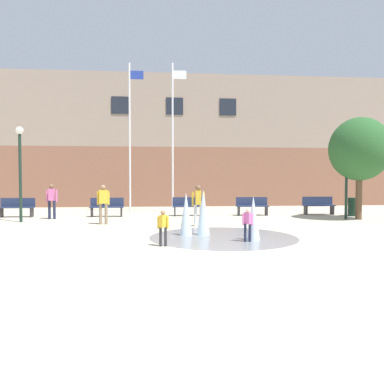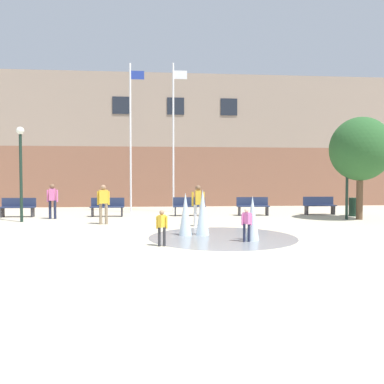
# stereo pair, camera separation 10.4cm
# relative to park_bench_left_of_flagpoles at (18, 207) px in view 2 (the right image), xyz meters

# --- Properties ---
(ground_plane) EXTENTS (100.00, 100.00, 0.00)m
(ground_plane) POSITION_rel_park_bench_left_of_flagpoles_xyz_m (7.78, -10.12, -0.48)
(ground_plane) COLOR #BCB299
(library_building) EXTENTS (36.00, 6.05, 8.69)m
(library_building) POSITION_rel_park_bench_left_of_flagpoles_xyz_m (7.78, 9.01, 3.86)
(library_building) COLOR brown
(library_building) RESTS_ON ground
(splash_fountain) EXTENTS (4.63, 4.63, 1.50)m
(splash_fountain) POSITION_rel_park_bench_left_of_flagpoles_xyz_m (8.47, -6.78, 0.10)
(splash_fountain) COLOR gray
(splash_fountain) RESTS_ON ground
(park_bench_left_of_flagpoles) EXTENTS (1.60, 0.44, 0.91)m
(park_bench_left_of_flagpoles) POSITION_rel_park_bench_left_of_flagpoles_xyz_m (0.00, 0.00, 0.00)
(park_bench_left_of_flagpoles) COLOR #28282D
(park_bench_left_of_flagpoles) RESTS_ON ground
(park_bench_under_left_flagpole) EXTENTS (1.60, 0.44, 0.91)m
(park_bench_under_left_flagpole) POSITION_rel_park_bench_left_of_flagpoles_xyz_m (4.24, -0.15, 0.00)
(park_bench_under_left_flagpole) COLOR #28282D
(park_bench_under_left_flagpole) RESTS_ON ground
(park_bench_under_right_flagpole) EXTENTS (1.60, 0.44, 0.91)m
(park_bench_under_right_flagpole) POSITION_rel_park_bench_left_of_flagpoles_xyz_m (8.22, -0.06, 0.00)
(park_bench_under_right_flagpole) COLOR #28282D
(park_bench_under_right_flagpole) RESTS_ON ground
(park_bench_near_trashcan) EXTENTS (1.60, 0.44, 0.91)m
(park_bench_near_trashcan) POSITION_rel_park_bench_left_of_flagpoles_xyz_m (11.39, -0.16, 0.00)
(park_bench_near_trashcan) COLOR #28282D
(park_bench_near_trashcan) RESTS_ON ground
(park_bench_far_right) EXTENTS (1.60, 0.44, 0.91)m
(park_bench_far_right) POSITION_rel_park_bench_left_of_flagpoles_xyz_m (14.88, 0.00, 0.00)
(park_bench_far_right) COLOR #28282D
(park_bench_far_right) RESTS_ON ground
(child_with_pink_shirt) EXTENTS (0.31, 0.24, 0.99)m
(child_with_pink_shirt) POSITION_rel_park_bench_left_of_flagpoles_xyz_m (9.31, -7.81, 0.10)
(child_with_pink_shirt) COLOR #1E233D
(child_with_pink_shirt) RESTS_ON ground
(adult_watching) EXTENTS (0.50, 0.29, 1.59)m
(adult_watching) POSITION_rel_park_bench_left_of_flagpoles_xyz_m (4.52, -3.22, 0.45)
(adult_watching) COLOR #89755B
(adult_watching) RESTS_ON ground
(adult_near_bench) EXTENTS (0.50, 0.34, 1.59)m
(adult_near_bench) POSITION_rel_park_bench_left_of_flagpoles_xyz_m (8.25, -4.19, 0.45)
(adult_near_bench) COLOR silver
(adult_near_bench) RESTS_ON ground
(child_running) EXTENTS (0.31, 0.24, 0.99)m
(child_running) POSITION_rel_park_bench_left_of_flagpoles_xyz_m (6.86, -8.32, 0.10)
(child_running) COLOR #28282D
(child_running) RESTS_ON ground
(adult_in_red) EXTENTS (0.50, 0.34, 1.59)m
(adult_in_red) POSITION_rel_park_bench_left_of_flagpoles_xyz_m (1.90, -1.02, 0.45)
(adult_in_red) COLOR #1E233D
(adult_in_red) RESTS_ON ground
(flagpole_left) EXTENTS (0.80, 0.10, 8.02)m
(flagpole_left) POSITION_rel_park_bench_left_of_flagpoles_xyz_m (5.22, 1.98, 3.77)
(flagpole_left) COLOR silver
(flagpole_left) RESTS_ON ground
(flagpole_right) EXTENTS (0.80, 0.10, 8.08)m
(flagpole_right) POSITION_rel_park_bench_left_of_flagpoles_xyz_m (7.53, 1.98, 3.81)
(flagpole_right) COLOR silver
(flagpole_right) RESTS_ON ground
(lamp_post_left_lane) EXTENTS (0.32, 0.32, 4.02)m
(lamp_post_left_lane) POSITION_rel_park_bench_left_of_flagpoles_xyz_m (0.93, -2.13, 2.13)
(lamp_post_left_lane) COLOR #192D23
(lamp_post_left_lane) RESTS_ON ground
(lamp_post_right_lane) EXTENTS (0.32, 0.32, 4.17)m
(lamp_post_right_lane) POSITION_rel_park_bench_left_of_flagpoles_xyz_m (15.16, -2.30, 2.22)
(lamp_post_right_lane) COLOR #192D23
(lamp_post_right_lane) RESTS_ON ground
(trash_can) EXTENTS (0.56, 0.56, 0.90)m
(trash_can) POSITION_rel_park_bench_left_of_flagpoles_xyz_m (16.29, -0.91, -0.03)
(trash_can) COLOR #193323
(trash_can) RESTS_ON ground
(street_tree_near_building) EXTENTS (2.66, 2.66, 4.57)m
(street_tree_near_building) POSITION_rel_park_bench_left_of_flagpoles_xyz_m (15.70, -2.40, 2.67)
(street_tree_near_building) COLOR brown
(street_tree_near_building) RESTS_ON ground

